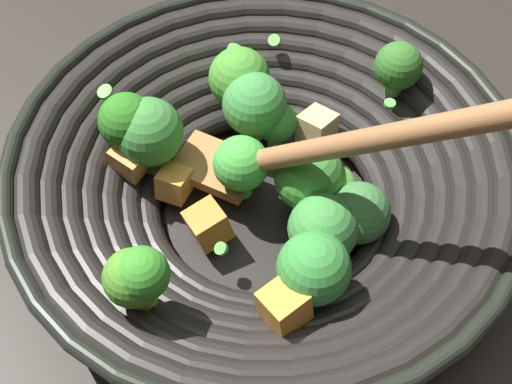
% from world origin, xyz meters
% --- Properties ---
extents(ground_plane, '(4.00, 4.00, 0.00)m').
position_xyz_m(ground_plane, '(0.00, 0.00, 0.00)').
color(ground_plane, '#28231E').
extents(wok, '(0.43, 0.46, 0.26)m').
position_xyz_m(wok, '(-0.00, -0.00, 0.05)').
color(wok, black).
rests_on(wok, ground).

